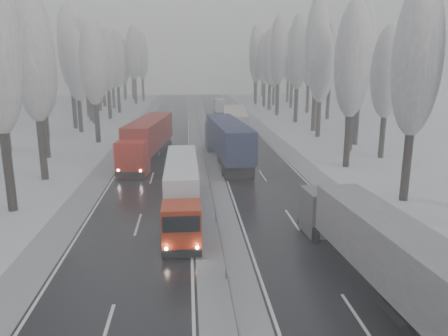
{
  "coord_description": "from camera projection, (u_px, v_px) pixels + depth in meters",
  "views": [
    {
      "loc": [
        -1.78,
        -15.88,
        10.62
      ],
      "look_at": [
        1.08,
        18.47,
        2.2
      ],
      "focal_mm": 35.0,
      "sensor_mm": 36.0,
      "label": 1
    }
  ],
  "objects": [
    {
      "name": "tree_39",
      "position": [
        263.0,
        62.0,
        134.17
      ],
      "size": [
        3.6,
        3.6,
        16.19
      ],
      "color": "black",
      "rests_on": "ground"
    },
    {
      "name": "tree_29",
      "position": [
        309.0,
        56.0,
        90.71
      ],
      "size": [
        3.6,
        3.6,
        18.11
      ],
      "color": "black",
      "rests_on": "ground"
    },
    {
      "name": "tree_69",
      "position": [
        84.0,
        52.0,
        84.13
      ],
      "size": [
        3.6,
        3.6,
        19.35
      ],
      "color": "black",
      "rests_on": "ground"
    },
    {
      "name": "tree_63",
      "position": [
        40.0,
        60.0,
        59.9
      ],
      "size": [
        3.6,
        3.6,
        16.88
      ],
      "color": "black",
      "rests_on": "ground"
    },
    {
      "name": "shoulder_right",
      "position": [
        298.0,
        161.0,
        47.9
      ],
      "size": [
        2.4,
        200.0,
        0.04
      ],
      "primitive_type": "cube",
      "color": "#97999E",
      "rests_on": "ground"
    },
    {
      "name": "truck_cream_box",
      "position": [
        235.0,
        123.0,
        58.0
      ],
      "size": [
        4.25,
        17.78,
        4.52
      ],
      "rotation": [
        0.0,
        0.0,
        -0.09
      ],
      "color": "#B5ADA0",
      "rests_on": "ground"
    },
    {
      "name": "tree_32",
      "position": [
        265.0,
        59.0,
        103.09
      ],
      "size": [
        3.6,
        3.6,
        17.33
      ],
      "color": "black",
      "rests_on": "ground"
    },
    {
      "name": "tree_24",
      "position": [
        317.0,
        44.0,
        65.74
      ],
      "size": [
        3.6,
        3.6,
        20.49
      ],
      "color": "black",
      "rests_on": "ground"
    },
    {
      "name": "tree_30",
      "position": [
        270.0,
        57.0,
        95.73
      ],
      "size": [
        3.6,
        3.6,
        17.86
      ],
      "color": "black",
      "rests_on": "ground"
    },
    {
      "name": "median_slush",
      "position": [
        205.0,
        163.0,
        47.08
      ],
      "size": [
        3.0,
        200.0,
        0.04
      ],
      "primitive_type": "cube",
      "color": "#97999E",
      "rests_on": "ground"
    },
    {
      "name": "tree_78",
      "position": [
        131.0,
        55.0,
        125.26
      ],
      "size": [
        3.6,
        3.6,
        19.55
      ],
      "color": "black",
      "rests_on": "ground"
    },
    {
      "name": "tree_21",
      "position": [
        361.0,
        50.0,
        54.73
      ],
      "size": [
        3.6,
        3.6,
        18.62
      ],
      "color": "black",
      "rests_on": "ground"
    },
    {
      "name": "tree_34",
      "position": [
        256.0,
        59.0,
        109.85
      ],
      "size": [
        3.6,
        3.6,
        17.63
      ],
      "color": "black",
      "rests_on": "ground"
    },
    {
      "name": "tree_72",
      "position": [
        112.0,
        65.0,
        99.91
      ],
      "size": [
        3.6,
        3.6,
        15.11
      ],
      "color": "black",
      "rests_on": "ground"
    },
    {
      "name": "tree_65",
      "position": [
        70.0,
        49.0,
        68.35
      ],
      "size": [
        3.6,
        3.6,
        19.48
      ],
      "color": "black",
      "rests_on": "ground"
    },
    {
      "name": "tree_20",
      "position": [
        355.0,
        66.0,
        51.12
      ],
      "size": [
        3.6,
        3.6,
        15.71
      ],
      "color": "black",
      "rests_on": "ground"
    },
    {
      "name": "tree_64",
      "position": [
        76.0,
        66.0,
        65.24
      ],
      "size": [
        3.6,
        3.6,
        15.42
      ],
      "color": "black",
      "rests_on": "ground"
    },
    {
      "name": "tree_75",
      "position": [
        100.0,
        56.0,
        113.27
      ],
      "size": [
        3.6,
        3.6,
        18.6
      ],
      "color": "black",
      "rests_on": "ground"
    },
    {
      "name": "tree_28",
      "position": [
        279.0,
        51.0,
        86.01
      ],
      "size": [
        3.6,
        3.6,
        19.62
      ],
      "color": "black",
      "rests_on": "ground"
    },
    {
      "name": "tree_35",
      "position": [
        289.0,
        57.0,
        114.37
      ],
      "size": [
        3.6,
        3.6,
        18.25
      ],
      "color": "black",
      "rests_on": "ground"
    },
    {
      "name": "tree_33",
      "position": [
        274.0,
        67.0,
        107.67
      ],
      "size": [
        3.6,
        3.6,
        14.33
      ],
      "color": "black",
      "rests_on": "ground"
    },
    {
      "name": "tree_31",
      "position": [
        293.0,
        56.0,
        99.97
      ],
      "size": [
        3.6,
        3.6,
        18.58
      ],
      "color": "black",
      "rests_on": "ground"
    },
    {
      "name": "tree_77",
      "position": [
        123.0,
        67.0,
        123.38
      ],
      "size": [
        3.6,
        3.6,
        14.32
      ],
      "color": "black",
      "rests_on": "ground"
    },
    {
      "name": "tree_25",
      "position": [
        352.0,
        49.0,
        70.33
      ],
      "size": [
        3.6,
        3.6,
        19.44
      ],
      "color": "black",
      "rests_on": "ground"
    },
    {
      "name": "tree_68",
      "position": [
        107.0,
        61.0,
        81.06
      ],
      "size": [
        3.6,
        3.6,
        16.65
      ],
      "color": "black",
      "rests_on": "ground"
    },
    {
      "name": "tree_60",
      "position": [
        40.0,
        71.0,
        47.44
      ],
      "size": [
        3.6,
        3.6,
        14.84
      ],
      "color": "black",
      "rests_on": "ground"
    },
    {
      "name": "tree_19",
      "position": [
        388.0,
        73.0,
        47.46
      ],
      "size": [
        3.6,
        3.6,
        14.57
      ],
      "color": "black",
      "rests_on": "ground"
    },
    {
      "name": "truck_blue_box",
      "position": [
        227.0,
        138.0,
        46.43
      ],
      "size": [
        4.13,
        17.96,
        4.57
      ],
      "rotation": [
        0.0,
        0.0,
        0.08
      ],
      "color": "#1D2949",
      "rests_on": "ground"
    },
    {
      "name": "box_truck_distant",
      "position": [
        220.0,
        105.0,
        94.7
      ],
      "size": [
        2.6,
        7.65,
        2.83
      ],
      "rotation": [
        0.0,
        0.0,
        0.04
      ],
      "color": "#BABEC2",
      "rests_on": "ground"
    },
    {
      "name": "tree_38",
      "position": [
        256.0,
        58.0,
        129.8
      ],
      "size": [
        3.6,
        3.6,
        17.97
      ],
      "color": "black",
      "rests_on": "ground"
    },
    {
      "name": "tree_61",
      "position": [
        1.0,
        76.0,
        50.98
      ],
      "size": [
        3.6,
        3.6,
        13.95
      ],
      "color": "black",
      "rests_on": "ground"
    },
    {
      "name": "tree_23",
      "position": [
        353.0,
        74.0,
        65.85
      ],
      "size": [
        3.6,
        3.6,
        13.55
      ],
      "color": "black",
      "rests_on": "ground"
    },
    {
      "name": "truck_red_red",
      "position": [
        148.0,
        137.0,
        47.43
      ],
      "size": [
        4.92,
        17.57,
        4.47
      ],
      "rotation": [
        0.0,
        0.0,
        -0.13
      ],
      "color": "red",
      "rests_on": "ground"
    },
    {
      "name": "tree_18",
      "position": [
        353.0,
        61.0,
        42.84
      ],
      "size": [
        3.6,
        3.6,
        16.58
      ],
      "color": "black",
      "rests_on": "ground"
    },
    {
      "name": "tree_70",
      "position": [
        117.0,
        60.0,
        90.77
      ],
      "size": [
        3.6,
        3.6,
        17.09
      ],
      "color": "black",
      "rests_on": "ground"
    },
    {
      "name": "tree_76",
      "position": [
        142.0,
        57.0,
        119.32
      ],
      "size": [
        3.6,
        3.6,
        18.55
      ],
      "color": "black",
      "rests_on": "ground"
    },
    {
      "name": "carriageway_right",
      "position": [
        253.0,
        162.0,
        47.5
      ],
      "size": [
        7.5,
        200.0,
        0.03
      ],
      "primitive_type": "cube",
      "color": "black",
      "rests_on": "ground"
    },
    {
      "name": "tree_16",
      "position": [
        417.0,
        61.0,
        31.88
      ],
      "size": [
        3.6,
        3.6,
        16.53
      ],
      "color": "black",
      "rests_on": "ground"
    },
    {
      "name": "tree_73",
      "position": [
        102.0,
        59.0,
        103.23
      ],
      "size": [
        3.6,
        3.6,
        17.22
      ],
      "color": "black",
      "rests_on": "ground"
    },
    {
      "name": "tree_79",
      "position": [
        124.0,
        60.0,
        129.29
      ],
      "size": [
        3.6,
        3.6,
        17.07
      ],
      "color": "black",
      "rests_on": "ground"
    },
    {
      "name": "truck_grey_tarp",
      "position": [
        377.0,
        244.0,
        20.7
      ],
      "size": [
        3.4,
        14.84,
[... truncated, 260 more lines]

